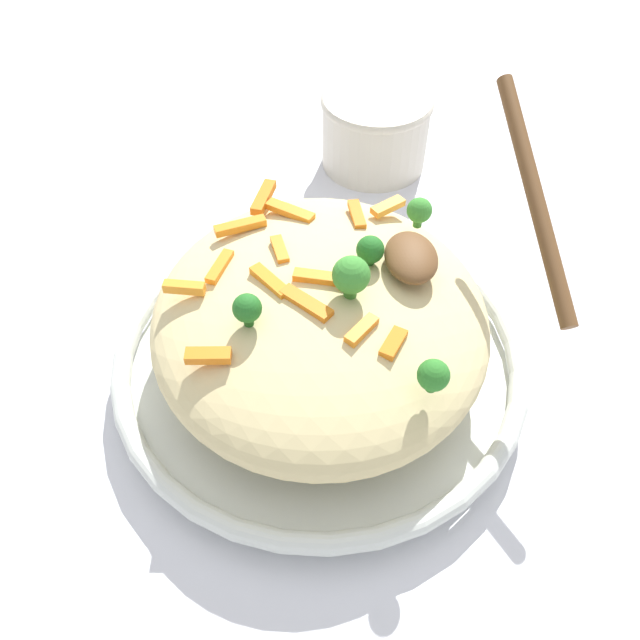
# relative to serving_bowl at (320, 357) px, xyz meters

# --- Properties ---
(ground_plane) EXTENTS (2.40, 2.40, 0.00)m
(ground_plane) POSITION_rel_serving_bowl_xyz_m (0.00, 0.00, -0.02)
(ground_plane) COLOR silver
(serving_bowl) EXTENTS (0.34, 0.34, 0.04)m
(serving_bowl) POSITION_rel_serving_bowl_xyz_m (0.00, 0.00, 0.00)
(serving_bowl) COLOR silver
(serving_bowl) RESTS_ON ground_plane
(pasta_mound) EXTENTS (0.28, 0.26, 0.08)m
(pasta_mound) POSITION_rel_serving_bowl_xyz_m (0.00, 0.00, 0.05)
(pasta_mound) COLOR #DBC689
(pasta_mound) RESTS_ON serving_bowl
(carrot_piece_0) EXTENTS (0.04, 0.02, 0.01)m
(carrot_piece_0) POSITION_rel_serving_bowl_xyz_m (0.02, 0.08, 0.09)
(carrot_piece_0) COLOR orange
(carrot_piece_0) RESTS_ON pasta_mound
(carrot_piece_1) EXTENTS (0.03, 0.02, 0.01)m
(carrot_piece_1) POSITION_rel_serving_bowl_xyz_m (0.03, 0.03, 0.09)
(carrot_piece_1) COLOR orange
(carrot_piece_1) RESTS_ON pasta_mound
(carrot_piece_2) EXTENTS (0.04, 0.01, 0.01)m
(carrot_piece_2) POSITION_rel_serving_bowl_xyz_m (0.08, -0.03, 0.09)
(carrot_piece_2) COLOR orange
(carrot_piece_2) RESTS_ON pasta_mound
(carrot_piece_3) EXTENTS (0.04, 0.04, 0.01)m
(carrot_piece_3) POSITION_rel_serving_bowl_xyz_m (-0.02, 0.01, 0.09)
(carrot_piece_3) COLOR orange
(carrot_piece_3) RESTS_ON pasta_mound
(carrot_piece_4) EXTENTS (0.03, 0.03, 0.01)m
(carrot_piece_4) POSITION_rel_serving_bowl_xyz_m (-0.05, -0.03, 0.09)
(carrot_piece_4) COLOR orange
(carrot_piece_4) RESTS_ON pasta_mound
(carrot_piece_5) EXTENTS (0.04, 0.03, 0.01)m
(carrot_piece_5) POSITION_rel_serving_bowl_xyz_m (-0.00, 0.04, 0.09)
(carrot_piece_5) COLOR orange
(carrot_piece_5) RESTS_ON pasta_mound
(carrot_piece_6) EXTENTS (0.03, 0.04, 0.01)m
(carrot_piece_6) POSITION_rel_serving_bowl_xyz_m (0.09, 0.02, 0.09)
(carrot_piece_6) COLOR orange
(carrot_piece_6) RESTS_ON pasta_mound
(carrot_piece_7) EXTENTS (0.03, 0.03, 0.01)m
(carrot_piece_7) POSITION_rel_serving_bowl_xyz_m (0.09, -0.06, 0.09)
(carrot_piece_7) COLOR orange
(carrot_piece_7) RESTS_ON pasta_mound
(carrot_piece_8) EXTENTS (0.04, 0.02, 0.01)m
(carrot_piece_8) POSITION_rel_serving_bowl_xyz_m (0.11, 0.04, 0.09)
(carrot_piece_8) COLOR orange
(carrot_piece_8) RESTS_ON pasta_mound
(carrot_piece_9) EXTENTS (0.03, 0.02, 0.01)m
(carrot_piece_9) POSITION_rel_serving_bowl_xyz_m (-0.06, -0.05, 0.09)
(carrot_piece_9) COLOR orange
(carrot_piece_9) RESTS_ON pasta_mound
(carrot_piece_10) EXTENTS (0.02, 0.04, 0.01)m
(carrot_piece_10) POSITION_rel_serving_bowl_xyz_m (0.07, 0.06, 0.09)
(carrot_piece_10) COLOR orange
(carrot_piece_10) RESTS_ON pasta_mound
(carrot_piece_11) EXTENTS (0.02, 0.04, 0.01)m
(carrot_piece_11) POSITION_rel_serving_bowl_xyz_m (0.00, 0.00, 0.09)
(carrot_piece_11) COLOR orange
(carrot_piece_11) RESTS_ON pasta_mound
(carrot_piece_12) EXTENTS (0.01, 0.03, 0.01)m
(carrot_piece_12) POSITION_rel_serving_bowl_xyz_m (-0.00, 0.10, 0.09)
(carrot_piece_12) COLOR orange
(carrot_piece_12) RESTS_ON pasta_mound
(carrot_piece_13) EXTENTS (0.01, 0.03, 0.01)m
(carrot_piece_13) POSITION_rel_serving_bowl_xyz_m (-0.06, 0.08, 0.09)
(carrot_piece_13) COLOR orange
(carrot_piece_13) RESTS_ON pasta_mound
(broccoli_floret_0) EXTENTS (0.02, 0.02, 0.02)m
(broccoli_floret_0) POSITION_rel_serving_bowl_xyz_m (0.02, -0.04, 0.10)
(broccoli_floret_0) COLOR #205B1C
(broccoli_floret_0) RESTS_ON pasta_mound
(broccoli_floret_1) EXTENTS (0.03, 0.03, 0.03)m
(broccoli_floret_1) POSITION_rel_serving_bowl_xyz_m (-0.02, -0.02, 0.11)
(broccoli_floret_1) COLOR #377928
(broccoli_floret_1) RESTS_ON pasta_mound
(broccoli_floret_2) EXTENTS (0.02, 0.02, 0.02)m
(broccoli_floret_2) POSITION_rel_serving_bowl_xyz_m (-0.09, -0.07, 0.10)
(broccoli_floret_2) COLOR #296820
(broccoli_floret_2) RESTS_ON pasta_mound
(broccoli_floret_3) EXTENTS (0.02, 0.02, 0.03)m
(broccoli_floret_3) POSITION_rel_serving_bowl_xyz_m (0.07, -0.08, 0.10)
(broccoli_floret_3) COLOR #377928
(broccoli_floret_3) RESTS_ON pasta_mound
(broccoli_floret_4) EXTENTS (0.02, 0.02, 0.03)m
(broccoli_floret_4) POSITION_rel_serving_bowl_xyz_m (-0.04, 0.05, 0.10)
(broccoli_floret_4) COLOR #205B1C
(broccoli_floret_4) RESTS_ON pasta_mound
(serving_spoon) EXTENTS (0.18, 0.12, 0.10)m
(serving_spoon) POSITION_rel_serving_bowl_xyz_m (0.02, -0.10, 0.12)
(serving_spoon) COLOR brown
(serving_spoon) RESTS_ON pasta_mound
(companion_bowl) EXTENTS (0.13, 0.13, 0.08)m
(companion_bowl) POSITION_rel_serving_bowl_xyz_m (0.31, -0.08, 0.03)
(companion_bowl) COLOR beige
(companion_bowl) RESTS_ON ground_plane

